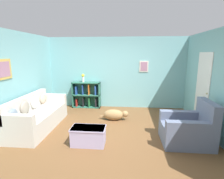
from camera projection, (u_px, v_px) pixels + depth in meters
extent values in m
plane|color=brown|center=(111.00, 132.00, 4.58)|extent=(14.00, 14.00, 0.00)
cube|color=#7AB7BC|center=(116.00, 73.00, 6.51)|extent=(5.60, 0.10, 2.60)
cube|color=silver|center=(144.00, 66.00, 6.31)|extent=(0.32, 0.02, 0.40)
cube|color=#A37089|center=(144.00, 66.00, 6.30)|extent=(0.24, 0.01, 0.32)
cube|color=#7AB7BC|center=(13.00, 81.00, 4.54)|extent=(0.10, 5.00, 2.60)
cube|color=gold|center=(3.00, 69.00, 4.07)|extent=(0.02, 0.56, 0.48)
cube|color=#A37089|center=(3.00, 69.00, 4.07)|extent=(0.01, 0.44, 0.36)
cube|color=#7AB7BC|center=(219.00, 85.00, 4.09)|extent=(0.10, 5.00, 2.60)
cube|color=white|center=(202.00, 90.00, 4.84)|extent=(0.02, 0.84, 2.05)
sphere|color=tan|center=(207.00, 94.00, 4.50)|extent=(0.05, 0.05, 0.05)
cube|color=beige|center=(39.00, 120.00, 4.78)|extent=(0.84, 2.09, 0.47)
cube|color=beige|center=(26.00, 104.00, 4.72)|extent=(0.16, 2.09, 0.42)
cube|color=beige|center=(16.00, 120.00, 3.77)|extent=(0.84, 0.16, 0.26)
cube|color=beige|center=(53.00, 98.00, 5.65)|extent=(0.84, 0.16, 0.26)
ellipsoid|color=slate|center=(13.00, 115.00, 4.01)|extent=(0.14, 0.31, 0.31)
ellipsoid|color=gray|center=(25.00, 108.00, 4.48)|extent=(0.14, 0.36, 0.36)
ellipsoid|color=beige|center=(35.00, 102.00, 4.95)|extent=(0.14, 0.36, 0.36)
ellipsoid|color=tan|center=(43.00, 99.00, 5.43)|extent=(0.14, 0.31, 0.31)
cube|color=#2D6B56|center=(73.00, 95.00, 6.61)|extent=(0.04, 0.29, 0.97)
cube|color=#2D6B56|center=(100.00, 95.00, 6.52)|extent=(0.04, 0.29, 0.97)
cube|color=#2D6B56|center=(87.00, 94.00, 6.70)|extent=(1.05, 0.02, 0.97)
cube|color=#2D6B56|center=(87.00, 107.00, 6.66)|extent=(1.05, 0.29, 0.04)
cube|color=#2D6B56|center=(86.00, 95.00, 6.57)|extent=(1.05, 0.29, 0.04)
cube|color=#2D6B56|center=(86.00, 83.00, 6.47)|extent=(1.05, 0.29, 0.04)
cube|color=#B22823|center=(77.00, 103.00, 6.65)|extent=(0.03, 0.22, 0.29)
cube|color=#234C9E|center=(77.00, 90.00, 6.55)|extent=(0.05, 0.22, 0.31)
cube|color=black|center=(84.00, 102.00, 6.63)|extent=(0.03, 0.22, 0.34)
cube|color=#234C9E|center=(83.00, 89.00, 6.52)|extent=(0.03, 0.22, 0.37)
cube|color=#287A3D|center=(90.00, 102.00, 6.61)|extent=(0.04, 0.22, 0.35)
cube|color=orange|center=(89.00, 89.00, 6.50)|extent=(0.03, 0.22, 0.40)
cube|color=black|center=(96.00, 103.00, 6.59)|extent=(0.05, 0.22, 0.33)
cube|color=#234C9E|center=(96.00, 90.00, 6.49)|extent=(0.05, 0.22, 0.34)
cube|color=slate|center=(185.00, 134.00, 3.98)|extent=(1.05, 0.87, 0.43)
cube|color=slate|center=(208.00, 114.00, 3.84)|extent=(0.18, 0.87, 0.57)
cube|color=slate|center=(192.00, 127.00, 3.58)|extent=(1.05, 0.18, 0.22)
cube|color=slate|center=(182.00, 115.00, 4.25)|extent=(1.05, 0.18, 0.22)
cube|color=#ADA3CC|center=(88.00, 136.00, 3.91)|extent=(0.74, 0.41, 0.41)
cube|color=#BBB0DC|center=(88.00, 128.00, 3.88)|extent=(0.76, 0.43, 0.03)
ellipsoid|color=#9E7A4C|center=(114.00, 115.00, 5.36)|extent=(0.61, 0.30, 0.33)
sphere|color=#9E7A4C|center=(125.00, 114.00, 5.32)|extent=(0.19, 0.19, 0.19)
ellipsoid|color=#9E7A4C|center=(102.00, 116.00, 5.45)|extent=(0.20, 0.05, 0.05)
cylinder|color=silver|center=(83.00, 79.00, 6.46)|extent=(0.09, 0.09, 0.20)
sphere|color=yellow|center=(83.00, 75.00, 6.43)|extent=(0.11, 0.11, 0.11)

